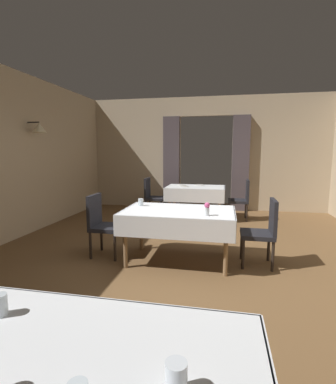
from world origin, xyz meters
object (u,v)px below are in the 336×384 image
(dining_table_far, at_px, (196,191))
(chair_mid_right, at_px, (264,229))
(plate_far_a, at_px, (184,186))
(plate_far_c, at_px, (181,185))
(flower_vase_mid, at_px, (207,209))
(glass_near_d, at_px, (0,305))
(glass_near_c, at_px, (176,378))
(chair_far_left, at_px, (152,195))
(chair_far_right, at_px, (242,198))
(glass_mid_b, at_px, (141,202))
(plate_far_b, at_px, (199,185))
(dining_table_mid, at_px, (179,216))
(chair_mid_left, at_px, (102,222))

(dining_table_far, xyz_separation_m, chair_mid_right, (1.21, -2.66, -0.13))
(plate_far_a, height_order, plate_far_c, same)
(plate_far_c, bearing_deg, dining_table_far, -23.72)
(flower_vase_mid, bearing_deg, chair_mid_right, 25.41)
(glass_near_d, bearing_deg, glass_near_c, -17.05)
(flower_vase_mid, bearing_deg, chair_far_left, 116.53)
(chair_far_right, bearing_deg, plate_far_c, 174.33)
(chair_far_left, height_order, glass_mid_b, chair_far_left)
(glass_near_d, bearing_deg, glass_mid_b, 92.83)
(dining_table_far, relative_size, glass_near_c, 11.46)
(flower_vase_mid, relative_size, glass_mid_b, 1.54)
(glass_near_d, height_order, plate_far_b, glass_near_d)
(chair_far_left, distance_m, plate_far_c, 0.75)
(chair_far_left, distance_m, glass_mid_b, 2.62)
(chair_far_right, height_order, glass_near_d, chair_far_right)
(dining_table_mid, relative_size, plate_far_b, 6.68)
(dining_table_mid, distance_m, glass_near_c, 3.09)
(dining_table_mid, bearing_deg, chair_mid_left, 179.76)
(dining_table_far, height_order, flower_vase_mid, flower_vase_mid)
(glass_near_c, height_order, flower_vase_mid, flower_vase_mid)
(glass_mid_b, bearing_deg, plate_far_c, 85.71)
(dining_table_mid, height_order, dining_table_far, same)
(glass_mid_b, xyz_separation_m, plate_far_b, (0.63, 2.81, -0.05))
(dining_table_far, relative_size, plate_far_c, 5.70)
(dining_table_mid, relative_size, chair_mid_left, 1.68)
(glass_near_d, height_order, glass_mid_b, glass_mid_b)
(dining_table_mid, height_order, glass_mid_b, glass_mid_b)
(dining_table_mid, xyz_separation_m, chair_mid_right, (1.17, 0.07, -0.15))
(chair_mid_right, distance_m, chair_mid_left, 2.34)
(chair_mid_left, distance_m, chair_far_left, 2.74)
(dining_table_far, bearing_deg, flower_vase_mid, -81.42)
(chair_mid_right, xyz_separation_m, plate_far_b, (-1.15, 2.93, 0.24))
(chair_far_left, distance_m, glass_near_d, 5.55)
(glass_near_c, bearing_deg, chair_mid_left, 118.44)
(dining_table_mid, distance_m, chair_mid_right, 1.18)
(chair_mid_right, distance_m, plate_far_b, 3.16)
(chair_mid_left, xyz_separation_m, glass_near_d, (0.70, -2.76, 0.29))
(glass_near_d, bearing_deg, dining_table_far, 85.54)
(dining_table_mid, xyz_separation_m, plate_far_c, (-0.41, 2.89, 0.10))
(glass_mid_b, bearing_deg, chair_far_left, 100.80)
(glass_near_d, xyz_separation_m, glass_mid_b, (-0.15, 2.94, 0.00))
(dining_table_mid, bearing_deg, flower_vase_mid, -34.68)
(glass_near_c, bearing_deg, chair_far_left, 105.31)
(dining_table_mid, bearing_deg, glass_mid_b, 162.90)
(chair_far_left, height_order, plate_far_a, chair_far_left)
(chair_far_right, height_order, flower_vase_mid, chair_far_right)
(chair_far_right, height_order, glass_mid_b, chair_far_right)
(glass_mid_b, bearing_deg, chair_far_right, 57.44)
(chair_far_left, height_order, glass_near_d, chair_far_left)
(dining_table_mid, bearing_deg, chair_mid_right, 3.44)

